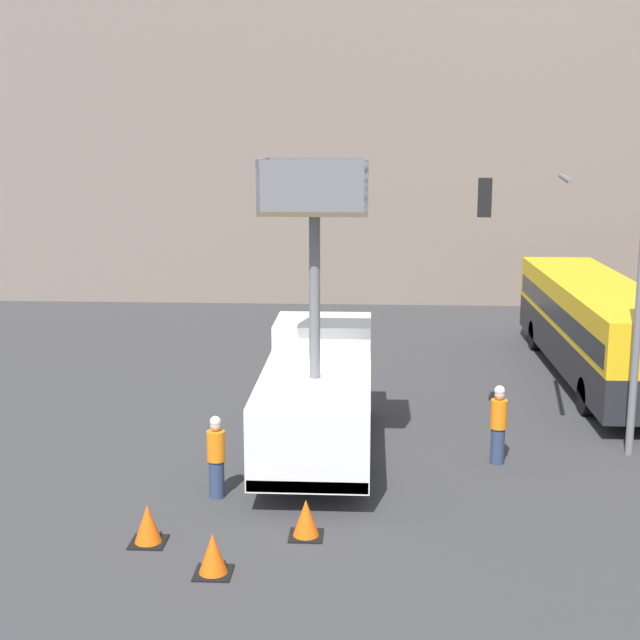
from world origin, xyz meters
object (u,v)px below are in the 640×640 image
traffic_cone_mid_road (148,525)px  city_bus (595,322)px  road_worker_directing (498,425)px  traffic_light_pole (586,263)px  traffic_cone_near_truck (213,555)px  utility_truck (318,389)px  road_worker_near_truck (216,457)px  traffic_cone_far_side (306,519)px

traffic_cone_mid_road → city_bus: bearing=48.1°
road_worker_directing → traffic_cone_mid_road: (-7.04, -4.57, -0.58)m
traffic_light_pole → traffic_cone_near_truck: traffic_light_pole is taller
city_bus → traffic_cone_mid_road: size_ratio=16.65×
utility_truck → traffic_cone_near_truck: size_ratio=9.76×
traffic_light_pole → traffic_cone_near_truck: size_ratio=9.17×
road_worker_near_truck → traffic_cone_far_side: 2.73m
traffic_light_pole → road_worker_near_truck: 9.52m
road_worker_directing → traffic_cone_far_side: 5.87m
road_worker_near_truck → traffic_cone_mid_road: 2.46m
utility_truck → traffic_cone_near_truck: (-1.45, -6.20, -1.22)m
traffic_cone_near_truck → traffic_cone_far_side: bearing=46.3°
city_bus → traffic_light_pole: size_ratio=1.84×
utility_truck → road_worker_near_truck: 3.53m
road_worker_near_truck → traffic_light_pole: bearing=117.6°
utility_truck → city_bus: (8.21, 7.27, 0.21)m
city_bus → traffic_cone_near_truck: size_ratio=16.89×
city_bus → traffic_cone_far_side: bearing=154.0°
utility_truck → traffic_light_pole: bearing=4.1°
traffic_cone_far_side → city_bus: bearing=55.5°
traffic_cone_near_truck → traffic_cone_mid_road: size_ratio=0.99×
traffic_light_pole → traffic_cone_mid_road: traffic_light_pole is taller
traffic_cone_far_side → utility_truck: bearing=90.5°
traffic_cone_near_truck → traffic_cone_mid_road: traffic_cone_mid_road is taller
traffic_cone_near_truck → road_worker_directing: bearing=45.3°
city_bus → traffic_cone_far_side: 14.52m
road_worker_near_truck → traffic_cone_near_truck: 3.42m
road_worker_near_truck → traffic_cone_far_side: bearing=53.7°
traffic_cone_far_side → road_worker_near_truck: bearing=138.1°
utility_truck → traffic_cone_near_truck: bearing=-103.2°
traffic_light_pole → road_worker_directing: size_ratio=3.64×
utility_truck → city_bus: size_ratio=0.58×
city_bus → road_worker_near_truck: (-10.17, -10.12, -0.91)m
traffic_light_pole → road_worker_near_truck: (-8.14, -3.30, -3.68)m
traffic_cone_near_truck → city_bus: bearing=54.3°
utility_truck → city_bus: utility_truck is taller
utility_truck → traffic_cone_mid_road: utility_truck is taller
road_worker_near_truck → road_worker_directing: size_ratio=0.95×
city_bus → traffic_light_pole: 7.64m
traffic_cone_near_truck → traffic_cone_mid_road: 1.80m
city_bus → traffic_cone_mid_road: 16.65m
city_bus → traffic_cone_near_truck: 16.64m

